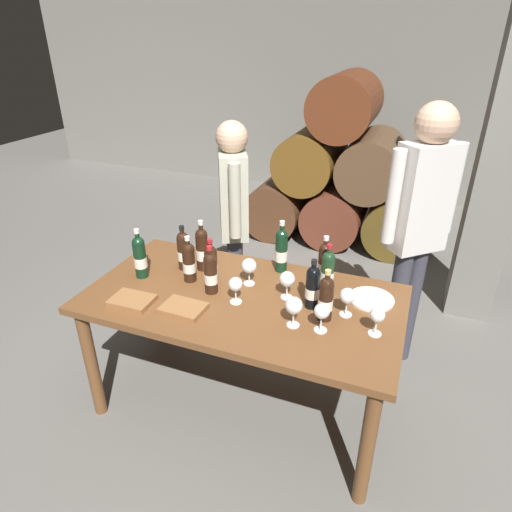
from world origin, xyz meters
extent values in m
plane|color=#66635E|center=(0.00, 0.00, 0.00)|extent=(14.00, 14.00, 0.00)
cube|color=slate|center=(0.00, 4.20, 1.40)|extent=(10.00, 0.24, 2.80)
cylinder|color=#50301C|center=(-0.63, 2.60, 0.30)|extent=(0.60, 0.90, 0.60)
cylinder|color=brown|center=(0.00, 2.60, 0.30)|extent=(0.60, 0.90, 0.60)
cylinder|color=#523F17|center=(0.63, 2.60, 0.30)|extent=(0.60, 0.90, 0.60)
cylinder|color=brown|center=(-0.32, 2.60, 0.85)|extent=(0.60, 0.90, 0.60)
cylinder|color=brown|center=(0.32, 2.60, 0.85)|extent=(0.60, 0.90, 0.60)
cylinder|color=#5E2C16|center=(0.00, 2.60, 1.39)|extent=(0.60, 0.90, 0.60)
cube|color=slate|center=(1.30, 1.60, 1.30)|extent=(0.32, 0.32, 2.60)
cube|color=brown|center=(0.00, 0.00, 0.74)|extent=(1.70, 0.90, 0.04)
cylinder|color=brown|center=(-0.77, -0.39, 0.36)|extent=(0.07, 0.07, 0.72)
cylinder|color=brown|center=(0.77, -0.39, 0.36)|extent=(0.07, 0.07, 0.72)
cylinder|color=brown|center=(-0.77, 0.39, 0.36)|extent=(0.07, 0.07, 0.72)
cylinder|color=brown|center=(0.77, 0.39, 0.36)|extent=(0.07, 0.07, 0.72)
cylinder|color=black|center=(-0.63, -0.01, 0.86)|extent=(0.07, 0.07, 0.21)
sphere|color=black|center=(-0.63, -0.01, 0.98)|extent=(0.07, 0.07, 0.07)
cylinder|color=black|center=(-0.63, -0.01, 1.00)|extent=(0.03, 0.03, 0.07)
cylinder|color=silver|center=(-0.63, -0.01, 1.05)|extent=(0.03, 0.03, 0.02)
cylinder|color=silver|center=(-0.63, -0.01, 0.85)|extent=(0.07, 0.07, 0.06)
cylinder|color=black|center=(0.37, 0.32, 0.86)|extent=(0.07, 0.07, 0.20)
sphere|color=black|center=(0.37, 0.32, 0.96)|extent=(0.07, 0.07, 0.07)
cylinder|color=black|center=(0.37, 0.32, 0.99)|extent=(0.03, 0.03, 0.06)
cylinder|color=silver|center=(0.37, 0.32, 1.03)|extent=(0.03, 0.03, 0.02)
cylinder|color=silver|center=(0.37, 0.32, 0.85)|extent=(0.07, 0.07, 0.06)
cylinder|color=black|center=(-0.22, 0.07, 0.86)|extent=(0.07, 0.07, 0.19)
sphere|color=black|center=(-0.22, 0.07, 0.96)|extent=(0.07, 0.07, 0.07)
cylinder|color=black|center=(-0.22, 0.07, 0.98)|extent=(0.03, 0.03, 0.06)
cylinder|color=#B21E23|center=(-0.22, 0.07, 1.02)|extent=(0.03, 0.03, 0.02)
cylinder|color=silver|center=(-0.22, 0.07, 0.85)|extent=(0.07, 0.07, 0.06)
cylinder|color=black|center=(0.37, 0.04, 0.86)|extent=(0.07, 0.07, 0.19)
sphere|color=black|center=(0.37, 0.04, 0.96)|extent=(0.07, 0.07, 0.07)
cylinder|color=black|center=(0.37, 0.04, 0.98)|extent=(0.03, 0.03, 0.06)
cylinder|color=black|center=(0.37, 0.04, 1.02)|extent=(0.03, 0.03, 0.02)
cylinder|color=silver|center=(0.37, 0.04, 0.85)|extent=(0.07, 0.07, 0.06)
cylinder|color=black|center=(-0.45, 0.17, 0.86)|extent=(0.07, 0.07, 0.19)
sphere|color=black|center=(-0.45, 0.17, 0.96)|extent=(0.07, 0.07, 0.07)
cylinder|color=black|center=(-0.45, 0.17, 0.98)|extent=(0.03, 0.03, 0.06)
cylinder|color=black|center=(-0.45, 0.17, 1.03)|extent=(0.03, 0.03, 0.02)
cylinder|color=silver|center=(-0.45, 0.17, 0.85)|extent=(0.07, 0.07, 0.06)
cylinder|color=black|center=(-0.35, 0.05, 0.86)|extent=(0.07, 0.07, 0.19)
sphere|color=black|center=(-0.35, 0.05, 0.96)|extent=(0.07, 0.07, 0.07)
cylinder|color=black|center=(-0.35, 0.05, 0.98)|extent=(0.03, 0.03, 0.06)
cylinder|color=silver|center=(-0.35, 0.05, 1.03)|extent=(0.03, 0.03, 0.02)
cylinder|color=silver|center=(-0.35, 0.05, 0.85)|extent=(0.07, 0.07, 0.06)
cylinder|color=black|center=(-0.34, 0.20, 0.87)|extent=(0.07, 0.07, 0.22)
sphere|color=black|center=(-0.34, 0.20, 0.99)|extent=(0.07, 0.07, 0.07)
cylinder|color=black|center=(-0.34, 0.20, 1.01)|extent=(0.03, 0.03, 0.07)
cylinder|color=silver|center=(-0.34, 0.20, 1.06)|extent=(0.03, 0.03, 0.03)
cylinder|color=silver|center=(-0.34, 0.20, 0.86)|extent=(0.07, 0.07, 0.07)
cylinder|color=black|center=(-0.18, -0.02, 0.86)|extent=(0.07, 0.07, 0.20)
sphere|color=black|center=(-0.18, -0.02, 0.96)|extent=(0.07, 0.07, 0.07)
cylinder|color=black|center=(-0.18, -0.02, 0.99)|extent=(0.03, 0.03, 0.06)
cylinder|color=#B21E23|center=(-0.18, -0.02, 1.03)|extent=(0.03, 0.03, 0.02)
cylinder|color=silver|center=(-0.18, -0.02, 0.85)|extent=(0.07, 0.07, 0.06)
cylinder|color=black|center=(0.10, 0.35, 0.87)|extent=(0.07, 0.07, 0.22)
sphere|color=black|center=(0.10, 0.35, 0.99)|extent=(0.07, 0.07, 0.07)
cylinder|color=black|center=(0.10, 0.35, 1.02)|extent=(0.03, 0.03, 0.07)
cylinder|color=silver|center=(0.10, 0.35, 1.07)|extent=(0.03, 0.03, 0.03)
cylinder|color=silver|center=(0.10, 0.35, 0.86)|extent=(0.07, 0.07, 0.07)
cylinder|color=black|center=(0.46, -0.04, 0.86)|extent=(0.07, 0.07, 0.19)
sphere|color=black|center=(0.46, -0.04, 0.96)|extent=(0.07, 0.07, 0.07)
cylinder|color=black|center=(0.46, -0.04, 0.98)|extent=(0.03, 0.03, 0.06)
cylinder|color=tan|center=(0.46, -0.04, 1.03)|extent=(0.03, 0.03, 0.02)
cylinder|color=silver|center=(0.46, -0.04, 0.85)|extent=(0.07, 0.07, 0.06)
cylinder|color=#19381E|center=(0.41, 0.23, 0.86)|extent=(0.07, 0.07, 0.20)
sphere|color=#19381E|center=(0.41, 0.23, 0.96)|extent=(0.07, 0.07, 0.07)
cylinder|color=#19381E|center=(0.41, 0.23, 0.99)|extent=(0.03, 0.03, 0.06)
cylinder|color=#B21E23|center=(0.41, 0.23, 1.03)|extent=(0.03, 0.03, 0.02)
cylinder|color=silver|center=(0.41, 0.23, 0.85)|extent=(0.07, 0.07, 0.06)
cylinder|color=white|center=(-0.01, -0.06, 0.76)|extent=(0.06, 0.06, 0.00)
cylinder|color=white|center=(-0.01, -0.06, 0.80)|extent=(0.01, 0.01, 0.07)
sphere|color=white|center=(-0.01, -0.06, 0.87)|extent=(0.07, 0.07, 0.07)
cylinder|color=white|center=(0.47, -0.14, 0.76)|extent=(0.06, 0.06, 0.00)
cylinder|color=white|center=(0.47, -0.14, 0.80)|extent=(0.01, 0.01, 0.07)
sphere|color=white|center=(0.47, -0.14, 0.87)|extent=(0.08, 0.08, 0.08)
cylinder|color=white|center=(0.22, 0.08, 0.76)|extent=(0.06, 0.06, 0.00)
cylinder|color=white|center=(0.22, 0.08, 0.80)|extent=(0.01, 0.01, 0.07)
sphere|color=white|center=(0.22, 0.08, 0.88)|extent=(0.08, 0.08, 0.08)
cylinder|color=white|center=(0.55, 0.03, 0.76)|extent=(0.06, 0.06, 0.00)
cylinder|color=white|center=(0.55, 0.03, 0.80)|extent=(0.01, 0.01, 0.07)
sphere|color=white|center=(0.55, 0.03, 0.87)|extent=(0.08, 0.08, 0.08)
cylinder|color=white|center=(0.33, -0.15, 0.76)|extent=(0.06, 0.06, 0.00)
cylinder|color=white|center=(0.33, -0.15, 0.80)|extent=(0.01, 0.01, 0.07)
sphere|color=white|center=(0.33, -0.15, 0.88)|extent=(0.09, 0.09, 0.09)
cylinder|color=white|center=(-0.02, 0.14, 0.76)|extent=(0.06, 0.06, 0.00)
cylinder|color=white|center=(-0.02, 0.14, 0.80)|extent=(0.01, 0.01, 0.07)
sphere|color=white|center=(-0.02, 0.14, 0.88)|extent=(0.09, 0.09, 0.09)
cylinder|color=white|center=(0.71, -0.08, 0.76)|extent=(0.06, 0.06, 0.00)
cylinder|color=white|center=(0.71, -0.08, 0.80)|extent=(0.01, 0.01, 0.07)
sphere|color=white|center=(0.71, -0.08, 0.87)|extent=(0.07, 0.07, 0.07)
cube|color=#936038|center=(-0.52, -0.27, 0.77)|extent=(0.22, 0.17, 0.03)
cube|color=#936038|center=(-0.23, -0.23, 0.77)|extent=(0.23, 0.17, 0.03)
cylinder|color=white|center=(0.65, 0.22, 0.77)|extent=(0.24, 0.24, 0.01)
cylinder|color=#383842|center=(0.86, 0.79, 0.43)|extent=(0.11, 0.11, 0.85)
cylinder|color=#383842|center=(0.78, 0.71, 0.43)|extent=(0.11, 0.11, 0.85)
cube|color=silver|center=(0.82, 0.75, 1.17)|extent=(0.36, 0.35, 0.64)
cylinder|color=silver|center=(0.98, 0.89, 1.21)|extent=(0.08, 0.08, 0.54)
cylinder|color=silver|center=(0.67, 0.61, 1.21)|extent=(0.08, 0.08, 0.54)
sphere|color=tan|center=(0.82, 0.75, 1.60)|extent=(0.23, 0.23, 0.23)
cylinder|color=#383842|center=(-0.39, 0.77, 0.38)|extent=(0.11, 0.11, 0.77)
cylinder|color=#383842|center=(-0.34, 0.67, 0.38)|extent=(0.11, 0.11, 0.77)
cube|color=#B2B29E|center=(-0.37, 0.72, 1.06)|extent=(0.31, 0.37, 0.58)
cylinder|color=#B2B29E|center=(-0.46, 0.91, 1.08)|extent=(0.08, 0.08, 0.49)
cylinder|color=#B2B29E|center=(-0.27, 0.53, 1.08)|extent=(0.08, 0.08, 0.49)
sphere|color=tan|center=(-0.37, 0.72, 1.44)|extent=(0.21, 0.21, 0.21)
camera|label=1|loc=(0.80, -1.85, 2.06)|focal=31.00mm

